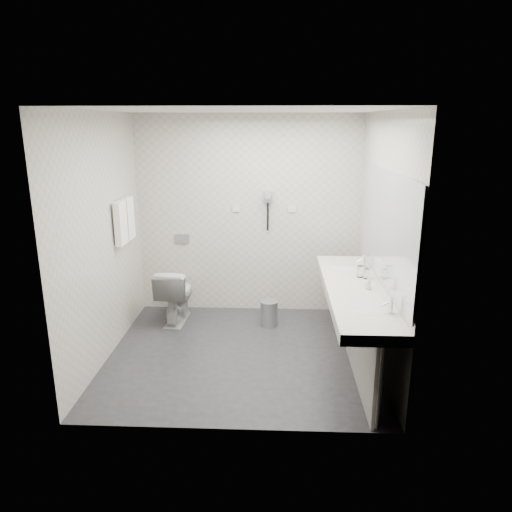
{
  "coord_description": "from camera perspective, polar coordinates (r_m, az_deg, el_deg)",
  "views": [
    {
      "loc": [
        0.36,
        -4.62,
        2.4
      ],
      "look_at": [
        0.15,
        0.15,
        1.05
      ],
      "focal_mm": 33.49,
      "sensor_mm": 36.0,
      "label": 1
    }
  ],
  "objects": [
    {
      "name": "vanity_post_near",
      "position": [
        4.02,
        14.42,
        -14.96
      ],
      "size": [
        0.06,
        0.06,
        0.75
      ],
      "primitive_type": "cylinder",
      "color": "silver",
      "rests_on": "floor"
    },
    {
      "name": "glass_left",
      "position": [
        5.0,
        13.08,
        -2.08
      ],
      "size": [
        0.07,
        0.07,
        0.1
      ],
      "primitive_type": "cylinder",
      "rotation": [
        0.0,
        0.0,
        0.36
      ],
      "color": "silver",
      "rests_on": "vanity_counter"
    },
    {
      "name": "glass_right",
      "position": [
        5.03,
        12.35,
        -1.81
      ],
      "size": [
        0.09,
        0.09,
        0.12
      ],
      "primitive_type": "cylinder",
      "rotation": [
        0.0,
        0.0,
        -0.37
      ],
      "color": "silver",
      "rests_on": "vanity_counter"
    },
    {
      "name": "soap_bottle_c",
      "position": [
        4.69,
        13.32,
        -3.14
      ],
      "size": [
        0.06,
        0.06,
        0.13
      ],
      "primitive_type": "imported",
      "rotation": [
        0.0,
        0.0,
        -0.32
      ],
      "color": "beige",
      "rests_on": "vanity_counter"
    },
    {
      "name": "switch_plate_a",
      "position": [
        6.02,
        -2.39,
        5.73
      ],
      "size": [
        0.09,
        0.02,
        0.09
      ],
      "primitive_type": "cube",
      "color": "silver",
      "rests_on": "wall_back"
    },
    {
      "name": "wall_left",
      "position": [
        5.08,
        -17.85,
        1.92
      ],
      "size": [
        0.0,
        2.6,
        2.6
      ],
      "primitive_type": "plane",
      "rotation": [
        1.57,
        0.0,
        1.57
      ],
      "color": "beige",
      "rests_on": "floor"
    },
    {
      "name": "pedal_bin",
      "position": [
        5.84,
        1.58,
        -6.92
      ],
      "size": [
        0.22,
        0.22,
        0.3
      ],
      "primitive_type": "cylinder",
      "rotation": [
        0.0,
        0.0,
        0.02
      ],
      "color": "#B2B5BA",
      "rests_on": "floor"
    },
    {
      "name": "ceiling",
      "position": [
        4.64,
        -2.02,
        17.02
      ],
      "size": [
        2.8,
        2.8,
        0.0
      ],
      "primitive_type": "plane",
      "rotation": [
        3.14,
        0.0,
        0.0
      ],
      "color": "silver",
      "rests_on": "wall_back"
    },
    {
      "name": "towel_near",
      "position": [
        5.42,
        -15.86,
        3.79
      ],
      "size": [
        0.07,
        0.24,
        0.48
      ],
      "primitive_type": "cube",
      "color": "white",
      "rests_on": "towel_rail"
    },
    {
      "name": "wall_right",
      "position": [
        4.87,
        14.77,
        1.61
      ],
      "size": [
        0.0,
        2.6,
        2.6
      ],
      "primitive_type": "plane",
      "rotation": [
        1.57,
        0.0,
        -1.57
      ],
      "color": "beige",
      "rests_on": "floor"
    },
    {
      "name": "soap_bottle_a",
      "position": [
        4.71,
        13.18,
        -3.22
      ],
      "size": [
        0.05,
        0.05,
        0.1
      ],
      "primitive_type": "imported",
      "rotation": [
        0.0,
        0.0,
        0.12
      ],
      "color": "beige",
      "rests_on": "vanity_counter"
    },
    {
      "name": "vanity_post_far",
      "position": [
        5.88,
        10.41,
        -4.63
      ],
      "size": [
        0.06,
        0.06,
        0.75
      ],
      "primitive_type": "cylinder",
      "color": "silver",
      "rests_on": "floor"
    },
    {
      "name": "wall_back",
      "position": [
        6.04,
        -0.95,
        4.81
      ],
      "size": [
        2.8,
        0.0,
        2.8
      ],
      "primitive_type": "plane",
      "rotation": [
        1.57,
        0.0,
        0.0
      ],
      "color": "beige",
      "rests_on": "floor"
    },
    {
      "name": "floor",
      "position": [
        5.22,
        -1.75,
        -11.6
      ],
      "size": [
        2.8,
        2.8,
        0.0
      ],
      "primitive_type": "plane",
      "color": "#26252A",
      "rests_on": "ground"
    },
    {
      "name": "faucet_near",
      "position": [
        4.16,
        15.77,
        -5.6
      ],
      "size": [
        0.04,
        0.04,
        0.15
      ],
      "primitive_type": "cylinder",
      "color": "silver",
      "rests_on": "vanity_counter"
    },
    {
      "name": "dryer_cradle",
      "position": [
        5.96,
        1.44,
        7.09
      ],
      "size": [
        0.1,
        0.04,
        0.14
      ],
      "primitive_type": "cube",
      "color": "gray",
      "rests_on": "wall_back"
    },
    {
      "name": "basin_far",
      "position": [
        5.36,
        10.61,
        -1.46
      ],
      "size": [
        0.4,
        0.31,
        0.05
      ],
      "primitive_type": "ellipsoid",
      "color": "silver",
      "rests_on": "vanity_counter"
    },
    {
      "name": "vanity_counter",
      "position": [
        4.76,
        11.65,
        -4.18
      ],
      "size": [
        0.55,
        2.2,
        0.1
      ],
      "primitive_type": "cube",
      "color": "silver",
      "rests_on": "floor"
    },
    {
      "name": "vanity_panel",
      "position": [
        4.93,
        11.66,
        -8.83
      ],
      "size": [
        0.03,
        2.15,
        0.75
      ],
      "primitive_type": "cube",
      "color": "gray",
      "rests_on": "floor"
    },
    {
      "name": "towel_far",
      "position": [
        5.68,
        -15.0,
        4.38
      ],
      "size": [
        0.07,
        0.24,
        0.48
      ],
      "primitive_type": "cube",
      "color": "white",
      "rests_on": "towel_rail"
    },
    {
      "name": "dryer_barrel",
      "position": [
        5.89,
        1.43,
        7.28
      ],
      "size": [
        0.08,
        0.14,
        0.08
      ],
      "primitive_type": "cylinder",
      "rotation": [
        1.57,
        0.0,
        0.0
      ],
      "color": "gray",
      "rests_on": "dryer_cradle"
    },
    {
      "name": "dryer_cord",
      "position": [
        5.99,
        1.42,
        4.71
      ],
      "size": [
        0.02,
        0.02,
        0.35
      ],
      "primitive_type": "cylinder",
      "color": "black",
      "rests_on": "dryer_cradle"
    },
    {
      "name": "faucet_far",
      "position": [
        5.37,
        12.72,
        -0.56
      ],
      "size": [
        0.04,
        0.04,
        0.15
      ],
      "primitive_type": "cylinder",
      "color": "silver",
      "rests_on": "vanity_counter"
    },
    {
      "name": "bin_lid",
      "position": [
        5.78,
        1.59,
        -5.5
      ],
      "size": [
        0.21,
        0.21,
        0.02
      ],
      "primitive_type": "cylinder",
      "color": "#B2B5BA",
      "rests_on": "pedal_bin"
    },
    {
      "name": "toilet",
      "position": [
        5.97,
        -9.58,
        -4.56
      ],
      "size": [
        0.42,
        0.7,
        0.69
      ],
      "primitive_type": "imported",
      "rotation": [
        0.0,
        0.0,
        3.09
      ],
      "color": "silver",
      "rests_on": "floor"
    },
    {
      "name": "mirror",
      "position": [
        4.64,
        15.27,
        3.4
      ],
      "size": [
        0.02,
        2.2,
        1.05
      ],
      "primitive_type": "cube",
      "color": "#B2BCC6",
      "rests_on": "wall_right"
    },
    {
      "name": "switch_plate_b",
      "position": [
        6.0,
        4.31,
        5.67
      ],
      "size": [
        0.09,
        0.02,
        0.09
      ],
      "primitive_type": "cube",
      "color": "silver",
      "rests_on": "wall_back"
    },
    {
      "name": "wall_front",
      "position": [
        3.53,
        -3.47,
        -3.24
      ],
      "size": [
        2.8,
        0.0,
        2.8
      ],
      "primitive_type": "plane",
      "rotation": [
        -1.57,
        0.0,
        0.0
      ],
      "color": "beige",
      "rests_on": "floor"
    },
    {
      "name": "towel_rail",
      "position": [
        5.51,
        -15.69,
        6.33
      ],
      "size": [
        0.02,
        0.62,
        0.02
      ],
      "primitive_type": "cylinder",
      "rotation": [
        1.57,
        0.0,
        0.0
      ],
      "color": "silver",
      "rests_on": "wall_left"
    },
    {
      "name": "basin_near",
      "position": [
        4.15,
        13.04,
        -6.78
      ],
      "size": [
        0.4,
        0.31,
        0.05
      ],
      "primitive_type": "ellipsoid",
      "color": "silver",
      "rests_on": "vanity_counter"
    },
    {
      "name": "flush_plate",
      "position": [
        6.2,
        -8.82,
        2.07
      ],
      "size": [
        0.18,
        0.02,
        0.12
      ],
      "primitive_type": "cube",
      "color": "#B2B5BA",
      "rests_on": "wall_back"
    }
  ]
}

